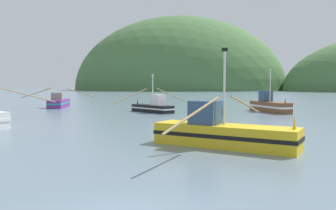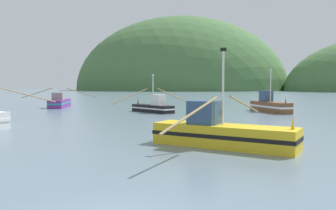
# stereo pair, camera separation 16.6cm
# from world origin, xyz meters

# --- Properties ---
(hill_mid_right) EXTENTS (144.54, 115.63, 100.64)m
(hill_mid_right) POSITION_xyz_m (-8.29, 230.68, 0.00)
(hill_mid_right) COLOR #47703D
(hill_mid_right) RESTS_ON ground
(fishing_boat_black) EXTENTS (8.66, 8.93, 4.93)m
(fishing_boat_black) POSITION_xyz_m (-3.41, 35.73, 0.71)
(fishing_boat_black) COLOR black
(fishing_boat_black) RESTS_ON ground
(fishing_boat_brown) EXTENTS (4.14, 7.90, 5.69)m
(fishing_boat_brown) POSITION_xyz_m (11.73, 37.54, 0.86)
(fishing_boat_brown) COLOR brown
(fishing_boat_brown) RESTS_ON ground
(fishing_boat_purple) EXTENTS (11.40, 7.92, 7.51)m
(fishing_boat_purple) POSITION_xyz_m (-19.47, 44.37, 0.79)
(fishing_boat_purple) COLOR #6B2D84
(fishing_boat_purple) RESTS_ON ground
(fishing_boat_yellow) EXTENTS (8.43, 12.36, 5.65)m
(fishing_boat_yellow) POSITION_xyz_m (3.49, 11.64, 0.82)
(fishing_boat_yellow) COLOR gold
(fishing_boat_yellow) RESTS_ON ground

